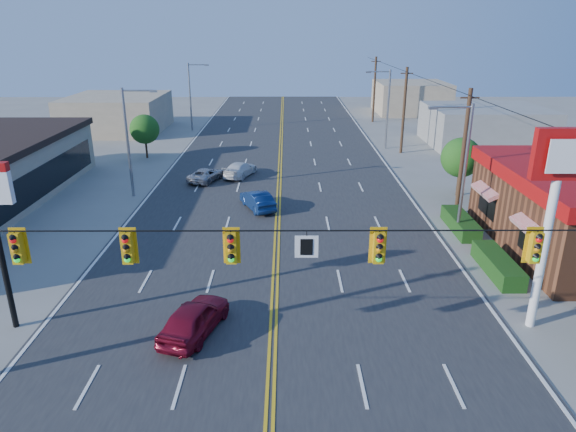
{
  "coord_description": "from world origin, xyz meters",
  "views": [
    {
      "loc": [
        0.55,
        -14.96,
        12.03
      ],
      "look_at": [
        0.66,
        11.6,
        2.2
      ],
      "focal_mm": 32.0,
      "sensor_mm": 36.0,
      "label": 1
    }
  ],
  "objects_px": {
    "car_magenta": "(194,319)",
    "car_white": "(240,170)",
    "car_blue": "(257,201)",
    "kfc_pylon": "(555,191)",
    "signal_span": "(265,263)",
    "car_silver": "(206,175)"
  },
  "relations": [
    {
      "from": "signal_span",
      "to": "car_white",
      "type": "xyz_separation_m",
      "value": [
        -3.23,
        27.2,
        -4.28
      ]
    },
    {
      "from": "car_blue",
      "to": "car_white",
      "type": "bearing_deg",
      "value": -100.7
    },
    {
      "from": "car_white",
      "to": "kfc_pylon",
      "type": "bearing_deg",
      "value": 141.74
    },
    {
      "from": "car_magenta",
      "to": "car_white",
      "type": "xyz_separation_m",
      "value": [
        -0.11,
        23.8,
        -0.1
      ]
    },
    {
      "from": "kfc_pylon",
      "to": "car_white",
      "type": "distance_m",
      "value": 27.81
    },
    {
      "from": "car_magenta",
      "to": "car_white",
      "type": "distance_m",
      "value": 23.8
    },
    {
      "from": "car_silver",
      "to": "car_magenta",
      "type": "bearing_deg",
      "value": 116.91
    },
    {
      "from": "car_blue",
      "to": "car_white",
      "type": "height_order",
      "value": "car_blue"
    },
    {
      "from": "car_blue",
      "to": "kfc_pylon",
      "type": "bearing_deg",
      "value": 106.33
    },
    {
      "from": "car_white",
      "to": "car_silver",
      "type": "xyz_separation_m",
      "value": [
        -2.67,
        -1.44,
        -0.07
      ]
    },
    {
      "from": "car_silver",
      "to": "car_white",
      "type": "bearing_deg",
      "value": -131.79
    },
    {
      "from": "signal_span",
      "to": "car_blue",
      "type": "xyz_separation_m",
      "value": [
        -1.32,
        18.85,
        -4.25
      ]
    },
    {
      "from": "car_magenta",
      "to": "car_blue",
      "type": "relative_size",
      "value": 1.07
    },
    {
      "from": "car_silver",
      "to": "car_blue",
      "type": "bearing_deg",
      "value": 143.43
    },
    {
      "from": "car_magenta",
      "to": "car_white",
      "type": "bearing_deg",
      "value": -72.35
    },
    {
      "from": "kfc_pylon",
      "to": "car_blue",
      "type": "height_order",
      "value": "kfc_pylon"
    },
    {
      "from": "car_magenta",
      "to": "car_white",
      "type": "relative_size",
      "value": 0.99
    },
    {
      "from": "car_blue",
      "to": "car_silver",
      "type": "distance_m",
      "value": 8.29
    },
    {
      "from": "car_magenta",
      "to": "car_silver",
      "type": "relative_size",
      "value": 1.07
    },
    {
      "from": "car_silver",
      "to": "signal_span",
      "type": "bearing_deg",
      "value": 122.73
    },
    {
      "from": "signal_span",
      "to": "car_white",
      "type": "distance_m",
      "value": 27.72
    },
    {
      "from": "car_white",
      "to": "car_silver",
      "type": "height_order",
      "value": "car_white"
    }
  ]
}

